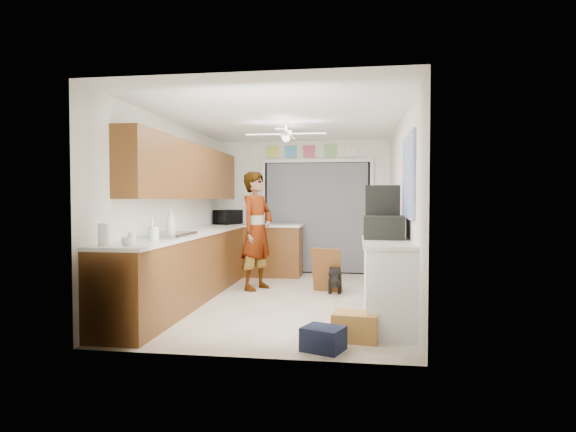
{
  "coord_description": "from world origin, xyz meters",
  "views": [
    {
      "loc": [
        1.02,
        -6.59,
        1.4
      ],
      "look_at": [
        0.0,
        0.4,
        1.15
      ],
      "focal_mm": 30.0,
      "sensor_mm": 36.0,
      "label": 1
    }
  ],
  "objects": [
    {
      "name": "upper_cabinets",
      "position": [
        -1.44,
        0.2,
        1.8
      ],
      "size": [
        0.32,
        4.0,
        0.8
      ],
      "primitive_type": "cube",
      "color": "brown",
      "rests_on": "wall_left"
    },
    {
      "name": "faucet",
      "position": [
        -1.48,
        -1.0,
        1.05
      ],
      "size": [
        0.03,
        0.03,
        0.22
      ],
      "primitive_type": "cylinder",
      "color": "silver",
      "rests_on": "left_countertop"
    },
    {
      "name": "right_counter_top",
      "position": [
        1.34,
        -1.2,
        0.92
      ],
      "size": [
        0.54,
        1.44,
        0.04
      ],
      "primitive_type": "cube",
      "color": "white",
      "rests_on": "right_counter_base"
    },
    {
      "name": "peninsula_top",
      "position": [
        -0.5,
        2.0,
        0.92
      ],
      "size": [
        1.04,
        0.64,
        0.04
      ],
      "primitive_type": "cube",
      "color": "white",
      "rests_on": "peninsula_base"
    },
    {
      "name": "header_frame_0",
      "position": [
        -0.6,
        2.47,
        2.3
      ],
      "size": [
        0.22,
        0.02,
        0.22
      ],
      "primitive_type": "cube",
      "color": "#C4CE44",
      "rests_on": "wall_back"
    },
    {
      "name": "jar_b",
      "position": [
        -1.29,
        -1.93,
        1.0
      ],
      "size": [
        0.09,
        0.09,
        0.12
      ],
      "primitive_type": "cylinder",
      "rotation": [
        0.0,
        0.0,
        0.17
      ],
      "color": "silver",
      "rests_on": "left_countertop"
    },
    {
      "name": "header_frame_4",
      "position": [
        0.9,
        2.47,
        2.3
      ],
      "size": [
        0.22,
        0.02,
        0.22
      ],
      "primitive_type": "cube",
      "color": "silver",
      "rests_on": "wall_back"
    },
    {
      "name": "curtain_panel",
      "position": [
        0.25,
        2.43,
        1.05
      ],
      "size": [
        1.9,
        0.03,
        2.05
      ],
      "primitive_type": "cube",
      "color": "slate",
      "rests_on": "wall_back"
    },
    {
      "name": "dog",
      "position": [
        0.68,
        0.62,
        0.22
      ],
      "size": [
        0.27,
        0.57,
        0.44
      ],
      "primitive_type": "cube",
      "rotation": [
        0.0,
        0.0,
        0.06
      ],
      "color": "black",
      "rests_on": "floor"
    },
    {
      "name": "wall_right",
      "position": [
        1.6,
        0.0,
        1.25
      ],
      "size": [
        0.0,
        5.0,
        5.0
      ],
      "primitive_type": "plane",
      "rotation": [
        1.57,
        0.0,
        -1.57
      ],
      "color": "white",
      "rests_on": "ground"
    },
    {
      "name": "cabinet_door_panel",
      "position": [
        0.56,
        0.58,
        0.34
      ],
      "size": [
        0.48,
        0.27,
        0.66
      ],
      "primitive_type": "cube",
      "rotation": [
        0.21,
        0.0,
        -0.24
      ],
      "color": "brown",
      "rests_on": "floor"
    },
    {
      "name": "door_trim_right",
      "position": [
        1.27,
        2.44,
        1.05
      ],
      "size": [
        0.06,
        0.04,
        2.1
      ],
      "primitive_type": "cube",
      "color": "white",
      "rests_on": "wall_back"
    },
    {
      "name": "back_opening_recess",
      "position": [
        0.25,
        2.47,
        1.05
      ],
      "size": [
        2.0,
        0.06,
        2.1
      ],
      "primitive_type": "cube",
      "color": "black",
      "rests_on": "wall_back"
    },
    {
      "name": "header_frame_2",
      "position": [
        0.1,
        2.47,
        2.3
      ],
      "size": [
        0.22,
        0.02,
        0.22
      ],
      "primitive_type": "cube",
      "color": "#CC4C64",
      "rests_on": "wall_back"
    },
    {
      "name": "ceiling",
      "position": [
        0.0,
        0.0,
        2.5
      ],
      "size": [
        5.0,
        5.0,
        0.0
      ],
      "primitive_type": "plane",
      "rotation": [
        3.14,
        0.0,
        0.0
      ],
      "color": "white",
      "rests_on": "ground"
    },
    {
      "name": "door_trim_left",
      "position": [
        -0.77,
        2.44,
        1.05
      ],
      "size": [
        0.06,
        0.04,
        2.1
      ],
      "primitive_type": "cube",
      "color": "white",
      "rests_on": "wall_back"
    },
    {
      "name": "cup",
      "position": [
        -1.23,
        -2.17,
        0.98
      ],
      "size": [
        0.11,
        0.11,
        0.09
      ],
      "primitive_type": "imported",
      "rotation": [
        0.0,
        0.0,
        -0.05
      ],
      "color": "white",
      "rests_on": "left_countertop"
    },
    {
      "name": "left_countertop",
      "position": [
        -1.29,
        0.0,
        0.92
      ],
      "size": [
        0.62,
        4.8,
        0.04
      ],
      "primitive_type": "cube",
      "color": "white",
      "rests_on": "left_base_cabinets"
    },
    {
      "name": "soap_bottle",
      "position": [
        -1.39,
        -0.64,
        1.1
      ],
      "size": [
        0.15,
        0.15,
        0.33
      ],
      "primitive_type": "imported",
      "rotation": [
        0.0,
        0.0,
        -0.24
      ],
      "color": "silver",
      "rests_on": "left_countertop"
    },
    {
      "name": "floor",
      "position": [
        0.0,
        0.0,
        0.0
      ],
      "size": [
        5.0,
        5.0,
        0.0
      ],
      "primitive_type": "plane",
      "color": "beige",
      "rests_on": "ground"
    },
    {
      "name": "paper_towel_roll",
      "position": [
        -1.43,
        -2.25,
        1.05
      ],
      "size": [
        0.13,
        0.13,
        0.22
      ],
      "primitive_type": "cylinder",
      "rotation": [
        0.0,
        0.0,
        0.4
      ],
      "color": "white",
      "rests_on": "left_countertop"
    },
    {
      "name": "header_frame_3",
      "position": [
        0.5,
        2.47,
        2.3
      ],
      "size": [
        0.22,
        0.02,
        0.22
      ],
      "primitive_type": "cube",
      "color": "#7BB567",
      "rests_on": "wall_back"
    },
    {
      "name": "left_base_cabinets",
      "position": [
        -1.3,
        0.0,
        0.45
      ],
      "size": [
        0.6,
        4.8,
        0.9
      ],
      "primitive_type": "cube",
      "color": "brown",
      "rests_on": "floor"
    },
    {
      "name": "wall_back",
      "position": [
        0.0,
        2.5,
        1.25
      ],
      "size": [
        3.2,
        0.0,
        3.2
      ],
      "primitive_type": "plane",
      "rotation": [
        1.57,
        0.0,
        0.0
      ],
      "color": "white",
      "rests_on": "ground"
    },
    {
      "name": "wall_left",
      "position": [
        -1.6,
        0.0,
        1.25
      ],
      "size": [
        0.0,
        5.0,
        5.0
      ],
      "primitive_type": "plane",
      "rotation": [
        1.57,
        0.0,
        1.57
      ],
      "color": "white",
      "rests_on": "ground"
    },
    {
      "name": "cardboard_box",
      "position": [
        1.0,
        -1.83,
        0.14
      ],
      "size": [
        0.48,
        0.38,
        0.27
      ],
      "primitive_type": "cube",
      "rotation": [
        0.0,
        0.0,
        -0.13
      ],
      "color": "#B9883A",
      "rests_on": "floor"
    },
    {
      "name": "sink_basin",
      "position": [
        -1.29,
        -1.0,
        0.95
      ],
      "size": [
        0.5,
        0.76,
        0.06
      ],
      "primitive_type": "cube",
      "color": "silver",
      "rests_on": "left_countertop"
    },
    {
      "name": "microwave",
      "position": [
        -1.32,
        1.89,
        1.07
      ],
      "size": [
        0.48,
        0.56,
        0.26
      ],
      "primitive_type": "imported",
      "rotation": [
        0.0,
        0.0,
        1.18
      ],
      "color": "black",
      "rests_on": "left_countertop"
    },
    {
      "name": "suitcase_lid",
      "position": [
        1.32,
        -0.58,
        1.32
      ],
      "size": [
        0.42,
        0.05,
        0.5
      ],
      "primitive_type": "cube",
      "rotation": [
        0.0,
        0.0,
        -0.04
      ],
      "color": "black",
      "rests_on": "suitcase"
    },
    {
      "name": "ceiling_fan",
      "position": [
        0.0,
        0.2,
        2.32
      ],
      "size": [
        1.14,
        1.14,
        0.24
      ],
      "primitive_type": "cube",
      "color": "white",
      "rests_on": "ceiling"
    },
    {
      "name": "suitcase_rim",
      "position": [
        1.32,
        -0.87,
        0.96
      ],
      "size": [
        0.46,
        0.6,
        0.02
      ],
      "primitive_type": "cube",
      "rotation": [
        0.0,
        0.0,
        -0.04
      ],
      "color": "yellow",
      "rests_on": "suitcase"
    },
    {
      "name": "door_trim_head",
      "position": [
        0.25,
        2.44,
        2.12
      ],
      "size": [
        2.1,
        0.04,
        0.06
      ],
      "primitive_type": "cube",
      "color": "white",
      "rests_on": "wall_back"
    },
    {
      "name": "wall_front",
      "position": [
        0.0,
        -2.5,
        1.25
      ],
      "size": [
        3.2,
        0.0,
        3.2
      ],
      "primitive_type": "plane",
      "rotation": [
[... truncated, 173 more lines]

